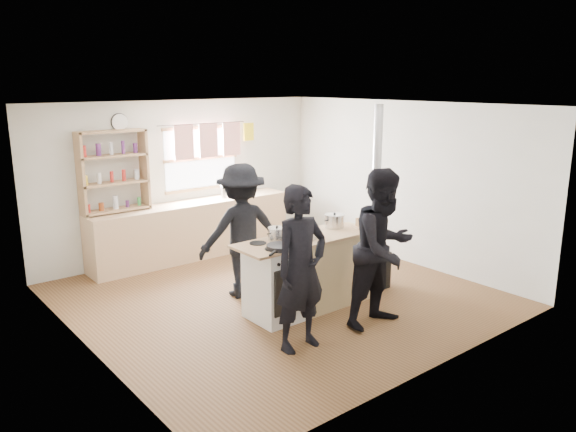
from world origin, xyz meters
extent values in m
cube|color=brown|center=(0.00, 0.00, -0.01)|extent=(5.00, 5.00, 0.01)
cube|color=tan|center=(0.00, 2.22, 0.45)|extent=(3.40, 0.55, 0.90)
cube|color=tan|center=(-1.20, 2.34, 0.94)|extent=(1.00, 0.28, 0.03)
cube|color=tan|center=(-1.20, 2.34, 1.33)|extent=(1.00, 0.28, 0.03)
cube|color=tan|center=(-1.20, 2.34, 1.74)|extent=(1.00, 0.28, 0.03)
cube|color=tan|center=(-1.20, 2.34, 2.08)|extent=(1.00, 0.28, 0.03)
cube|color=tan|center=(-1.68, 2.34, 1.50)|extent=(0.04, 0.28, 1.20)
cube|color=tan|center=(-0.72, 2.34, 1.50)|extent=(0.04, 0.28, 1.20)
cylinder|color=silver|center=(0.60, 2.22, 1.04)|extent=(0.10, 0.10, 0.29)
cube|color=white|center=(-0.45, -0.55, 0.45)|extent=(0.60, 0.60, 0.90)
cube|color=tan|center=(0.45, -0.55, 0.45)|extent=(1.20, 0.60, 0.90)
cube|color=tan|center=(0.00, -0.55, 0.92)|extent=(1.84, 0.64, 0.03)
cylinder|color=black|center=(-0.53, -0.74, 0.96)|extent=(0.45, 0.45, 0.05)
cylinder|color=#2D5E20|center=(-0.53, -0.74, 0.97)|extent=(0.29, 0.29, 0.02)
cube|color=silver|center=(0.01, -0.57, 0.97)|extent=(0.38, 0.36, 0.08)
cube|color=brown|center=(0.01, -0.57, 0.99)|extent=(0.32, 0.31, 0.02)
cylinder|color=silver|center=(-0.34, -0.43, 1.00)|extent=(0.21, 0.21, 0.14)
cylinder|color=silver|center=(-0.34, -0.43, 1.08)|extent=(0.22, 0.22, 0.01)
sphere|color=black|center=(-0.34, -0.43, 1.09)|extent=(0.03, 0.03, 0.03)
cylinder|color=#B8B8BA|center=(0.61, -0.42, 1.01)|extent=(0.25, 0.25, 0.16)
cylinder|color=#B8B8BA|center=(0.61, -0.42, 1.10)|extent=(0.26, 0.26, 0.01)
sphere|color=black|center=(0.61, -0.42, 1.11)|extent=(0.03, 0.03, 0.03)
cube|color=tan|center=(0.93, -0.67, 0.94)|extent=(0.33, 0.29, 0.02)
cube|color=olive|center=(0.93, -0.67, 1.00)|extent=(0.24, 0.18, 0.10)
cube|color=black|center=(1.23, -0.57, 0.26)|extent=(0.35, 0.35, 0.51)
cylinder|color=#ADADB2|center=(1.23, -0.57, 1.51)|extent=(0.12, 0.12, 1.99)
imported|color=black|center=(-0.71, -1.31, 0.89)|extent=(0.65, 0.43, 1.77)
imported|color=black|center=(0.41, -1.45, 0.92)|extent=(0.91, 0.71, 1.85)
imported|color=black|center=(-0.33, 0.34, 0.88)|extent=(1.25, 0.88, 1.77)
camera|label=1|loc=(-4.30, -5.55, 2.80)|focal=35.00mm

